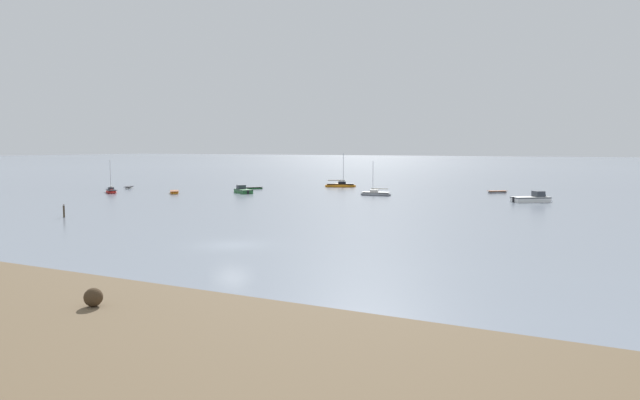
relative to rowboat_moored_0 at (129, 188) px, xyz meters
The scene contains 12 objects.
ground_plane 62.50m from the rowboat_moored_0, 38.17° to the right, with size 800.00×800.00×0.00m, color gray.
seaweed_clump 77.63m from the rowboat_moored_0, 45.60° to the right, with size 0.79×0.79×0.79m, color #402F1E.
rowboat_moored_0 is the anchor object (origin of this frame).
rowboat_moored_1 20.89m from the rowboat_moored_0, 24.55° to the left, with size 2.66×3.00×0.48m.
sailboat_moored_0 42.01m from the rowboat_moored_0, ahead, with size 4.67×1.84×5.11m.
rowboat_moored_2 14.44m from the rowboat_moored_0, 18.15° to the right, with size 3.37×3.53×0.57m.
rowboat_moored_3 59.00m from the rowboat_moored_0, 18.51° to the left, with size 3.08×2.81×0.49m.
motorboat_moored_0 63.58m from the rowboat_moored_0, ahead, with size 5.34×4.87×2.05m.
sailboat_moored_1 35.36m from the rowboat_moored_0, 33.81° to the left, with size 5.65×3.70×6.08m.
motorboat_moored_1 21.91m from the rowboat_moored_0, ahead, with size 4.70×3.96×1.76m.
sailboat_moored_2 9.18m from the rowboat_moored_0, 60.72° to the right, with size 4.55×3.89×5.16m.
mooring_post_left 41.02m from the rowboat_moored_0, 53.10° to the right, with size 0.22×0.22×1.43m.
Camera 1 is at (25.14, -34.26, 6.96)m, focal length 33.72 mm.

